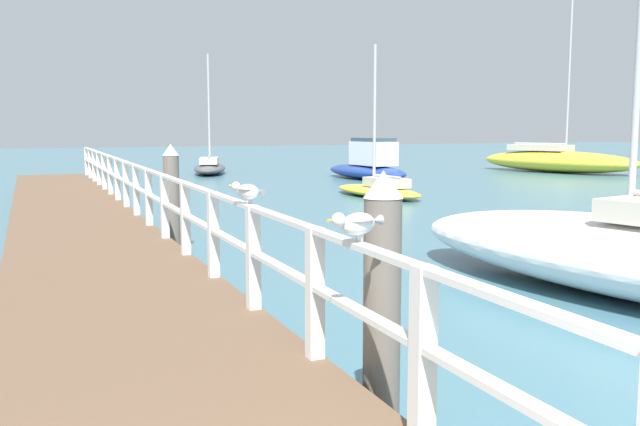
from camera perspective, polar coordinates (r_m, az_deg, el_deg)
The scene contains 10 objects.
pier_deck at distance 14.60m, azimuth -19.16°, elevation -1.38°, with size 2.46×27.12×0.52m, color brown.
pier_railing at distance 14.61m, azimuth -14.79°, elevation 2.31°, with size 0.12×25.64×1.02m.
dock_piling_near at distance 5.23m, azimuth 5.08°, elevation -7.37°, with size 0.29×0.29×1.99m.
dock_piling_far at distance 12.92m, azimuth -11.99°, elevation 1.13°, with size 0.29×0.29×1.99m.
seagull_foreground at distance 4.60m, azimuth 3.06°, elevation -0.79°, with size 0.47×0.24×0.21m.
seagull_background at distance 6.93m, azimuth -5.92°, elevation 1.83°, with size 0.26×0.44×0.21m.
boat_0 at distance 23.15m, azimuth 4.81°, elevation 1.99°, with size 1.97×4.50×4.96m.
boat_1 at distance 37.43m, azimuth 18.75°, elevation 4.07°, with size 5.03×8.95×9.10m.
boat_3 at distance 30.82m, azimuth 3.97°, elevation 3.88°, with size 2.41×5.66×1.82m.
boat_4 at distance 34.81m, azimuth -8.99°, elevation 3.74°, with size 2.92×5.43×5.82m.
Camera 1 is at (-0.84, -0.87, 2.31)m, focal length 39.23 mm.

